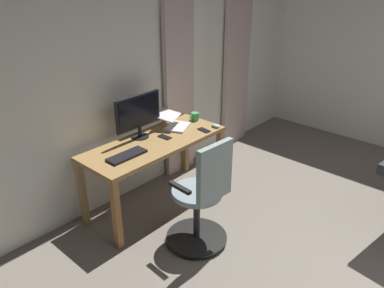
{
  "coord_description": "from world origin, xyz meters",
  "views": [
    {
      "loc": [
        2.61,
        -0.02,
        2.31
      ],
      "look_at": [
        0.42,
        -1.99,
        0.92
      ],
      "focal_mm": 35.7,
      "sensor_mm": 36.0,
      "label": 1
    }
  ],
  "objects_px": {
    "office_chair": "(202,199)",
    "computer_monitor": "(138,113)",
    "computer_keyboard": "(127,155)",
    "computer_mouse": "(216,126)",
    "laptop": "(174,122)",
    "cell_phone_by_monitor": "(165,137)",
    "desk": "(155,150)",
    "mug_coffee": "(195,117)",
    "cell_phone_face_up": "(204,130)"
  },
  "relations": [
    {
      "from": "office_chair",
      "to": "computer_monitor",
      "type": "relative_size",
      "value": 1.93
    },
    {
      "from": "computer_keyboard",
      "to": "computer_mouse",
      "type": "relative_size",
      "value": 3.82
    },
    {
      "from": "laptop",
      "to": "cell_phone_by_monitor",
      "type": "height_order",
      "value": "laptop"
    },
    {
      "from": "computer_keyboard",
      "to": "laptop",
      "type": "distance_m",
      "value": 0.81
    },
    {
      "from": "desk",
      "to": "mug_coffee",
      "type": "bearing_deg",
      "value": -173.75
    },
    {
      "from": "laptop",
      "to": "computer_mouse",
      "type": "xyz_separation_m",
      "value": [
        -0.3,
        0.34,
        -0.04
      ]
    },
    {
      "from": "computer_mouse",
      "to": "laptop",
      "type": "bearing_deg",
      "value": -48.93
    },
    {
      "from": "desk",
      "to": "office_chair",
      "type": "height_order",
      "value": "office_chair"
    },
    {
      "from": "office_chair",
      "to": "laptop",
      "type": "relative_size",
      "value": 2.5
    },
    {
      "from": "office_chair",
      "to": "cell_phone_by_monitor",
      "type": "height_order",
      "value": "office_chair"
    },
    {
      "from": "mug_coffee",
      "to": "laptop",
      "type": "bearing_deg",
      "value": -7.06
    },
    {
      "from": "desk",
      "to": "computer_monitor",
      "type": "xyz_separation_m",
      "value": [
        0.04,
        -0.18,
        0.35
      ]
    },
    {
      "from": "computer_monitor",
      "to": "computer_mouse",
      "type": "height_order",
      "value": "computer_monitor"
    },
    {
      "from": "desk",
      "to": "computer_keyboard",
      "type": "height_order",
      "value": "computer_keyboard"
    },
    {
      "from": "computer_monitor",
      "to": "cell_phone_by_monitor",
      "type": "relative_size",
      "value": 3.77
    },
    {
      "from": "mug_coffee",
      "to": "computer_monitor",
      "type": "bearing_deg",
      "value": -8.62
    },
    {
      "from": "computer_monitor",
      "to": "laptop",
      "type": "distance_m",
      "value": 0.47
    },
    {
      "from": "computer_mouse",
      "to": "cell_phone_face_up",
      "type": "height_order",
      "value": "computer_mouse"
    },
    {
      "from": "cell_phone_by_monitor",
      "to": "desk",
      "type": "bearing_deg",
      "value": -9.03
    },
    {
      "from": "cell_phone_by_monitor",
      "to": "cell_phone_face_up",
      "type": "bearing_deg",
      "value": 153.19
    },
    {
      "from": "computer_monitor",
      "to": "mug_coffee",
      "type": "relative_size",
      "value": 4.13
    },
    {
      "from": "desk",
      "to": "mug_coffee",
      "type": "relative_size",
      "value": 11.55
    },
    {
      "from": "computer_monitor",
      "to": "cell_phone_by_monitor",
      "type": "distance_m",
      "value": 0.36
    },
    {
      "from": "desk",
      "to": "cell_phone_by_monitor",
      "type": "height_order",
      "value": "cell_phone_by_monitor"
    },
    {
      "from": "office_chair",
      "to": "computer_monitor",
      "type": "xyz_separation_m",
      "value": [
        -0.16,
        -0.97,
        0.5
      ]
    },
    {
      "from": "desk",
      "to": "cell_phone_by_monitor",
      "type": "relative_size",
      "value": 10.54
    },
    {
      "from": "computer_keyboard",
      "to": "cell_phone_face_up",
      "type": "xyz_separation_m",
      "value": [
        -0.93,
        0.13,
        -0.01
      ]
    },
    {
      "from": "computer_keyboard",
      "to": "laptop",
      "type": "xyz_separation_m",
      "value": [
        -0.79,
        -0.17,
        0.04
      ]
    },
    {
      "from": "computer_keyboard",
      "to": "cell_phone_by_monitor",
      "type": "relative_size",
      "value": 2.65
    },
    {
      "from": "desk",
      "to": "cell_phone_face_up",
      "type": "bearing_deg",
      "value": 159.59
    },
    {
      "from": "laptop",
      "to": "mug_coffee",
      "type": "relative_size",
      "value": 3.19
    },
    {
      "from": "computer_keyboard",
      "to": "cell_phone_face_up",
      "type": "bearing_deg",
      "value": 171.99
    },
    {
      "from": "cell_phone_face_up",
      "to": "mug_coffee",
      "type": "height_order",
      "value": "mug_coffee"
    },
    {
      "from": "office_chair",
      "to": "cell_phone_face_up",
      "type": "bearing_deg",
      "value": 43.09
    },
    {
      "from": "office_chair",
      "to": "cell_phone_by_monitor",
      "type": "xyz_separation_m",
      "value": [
        -0.32,
        -0.77,
        0.25
      ]
    },
    {
      "from": "computer_keyboard",
      "to": "computer_mouse",
      "type": "distance_m",
      "value": 1.1
    },
    {
      "from": "laptop",
      "to": "computer_mouse",
      "type": "bearing_deg",
      "value": 106.54
    },
    {
      "from": "cell_phone_by_monitor",
      "to": "computer_mouse",
      "type": "bearing_deg",
      "value": 156.3
    },
    {
      "from": "computer_mouse",
      "to": "mug_coffee",
      "type": "height_order",
      "value": "mug_coffee"
    },
    {
      "from": "laptop",
      "to": "mug_coffee",
      "type": "xyz_separation_m",
      "value": [
        -0.3,
        0.04,
        -0.01
      ]
    },
    {
      "from": "computer_monitor",
      "to": "cell_phone_by_monitor",
      "type": "bearing_deg",
      "value": 129.22
    },
    {
      "from": "desk",
      "to": "office_chair",
      "type": "distance_m",
      "value": 0.83
    },
    {
      "from": "office_chair",
      "to": "cell_phone_face_up",
      "type": "relative_size",
      "value": 7.28
    },
    {
      "from": "laptop",
      "to": "mug_coffee",
      "type": "bearing_deg",
      "value": 148.4
    },
    {
      "from": "computer_keyboard",
      "to": "computer_mouse",
      "type": "bearing_deg",
      "value": 171.37
    },
    {
      "from": "office_chair",
      "to": "cell_phone_face_up",
      "type": "xyz_separation_m",
      "value": [
        -0.72,
        -0.59,
        0.25
      ]
    },
    {
      "from": "cell_phone_by_monitor",
      "to": "computer_monitor",
      "type": "bearing_deg",
      "value": -53.32
    },
    {
      "from": "office_chair",
      "to": "computer_keyboard",
      "type": "xyz_separation_m",
      "value": [
        0.21,
        -0.73,
        0.26
      ]
    },
    {
      "from": "mug_coffee",
      "to": "desk",
      "type": "bearing_deg",
      "value": 6.25
    },
    {
      "from": "laptop",
      "to": "computer_monitor",
      "type": "bearing_deg",
      "value": -34.27
    }
  ]
}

